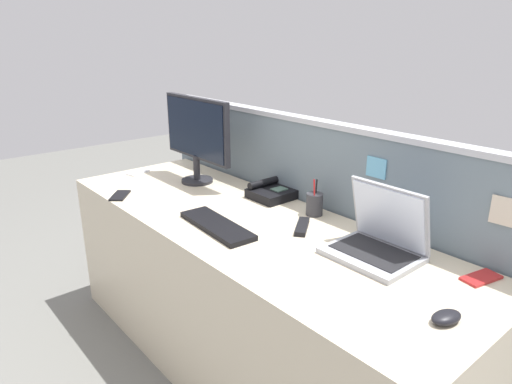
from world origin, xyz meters
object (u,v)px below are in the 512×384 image
laptop (379,238)px  cell_phone_red_case (481,278)px  desk_phone (271,192)px  pen_cup (315,204)px  computer_mouse_right_hand (446,317)px  tv_remote (302,227)px  desktop_monitor (196,133)px  cell_phone_white_slab (138,173)px  keyboard_main (217,226)px  cell_phone_black_slab (120,195)px

laptop → cell_phone_red_case: size_ratio=2.30×
desk_phone → cell_phone_red_case: bearing=-0.4°
pen_cup → computer_mouse_right_hand: bearing=-21.7°
computer_mouse_right_hand → pen_cup: (-0.79, 0.32, 0.04)m
pen_cup → desk_phone: bearing=178.9°
computer_mouse_right_hand → tv_remote: bearing=179.6°
desktop_monitor → computer_mouse_right_hand: (1.54, -0.19, -0.26)m
desktop_monitor → cell_phone_red_case: (1.49, 0.12, -0.27)m
tv_remote → pen_cup: bearing=78.7°
desktop_monitor → cell_phone_white_slab: bearing=-153.2°
laptop → cell_phone_red_case: laptop is taller
keyboard_main → desktop_monitor: bearing=157.1°
desk_phone → pen_cup: pen_cup is taller
computer_mouse_right_hand → cell_phone_white_slab: size_ratio=0.80×
pen_cup → cell_phone_red_case: 0.75m
laptop → pen_cup: size_ratio=1.84×
keyboard_main → cell_phone_white_slab: keyboard_main is taller
cell_phone_white_slab → tv_remote: (1.18, 0.15, 0.01)m
desktop_monitor → computer_mouse_right_hand: bearing=-7.1°
desk_phone → tv_remote: size_ratio=1.16×
keyboard_main → tv_remote: bearing=52.2°
cell_phone_white_slab → cell_phone_red_case: same height
keyboard_main → tv_remote: size_ratio=2.39×
pen_cup → tv_remote: bearing=-64.0°
desktop_monitor → computer_mouse_right_hand: desktop_monitor is taller
desk_phone → pen_cup: 0.30m
tv_remote → cell_phone_black_slab: bearing=167.5°
computer_mouse_right_hand → tv_remote: (-0.72, 0.16, -0.01)m
keyboard_main → computer_mouse_right_hand: 0.96m
desktop_monitor → cell_phone_white_slab: size_ratio=4.35×
computer_mouse_right_hand → cell_phone_white_slab: 1.90m
cell_phone_white_slab → tv_remote: 1.19m
cell_phone_white_slab → cell_phone_black_slab: 0.40m
keyboard_main → cell_phone_red_case: keyboard_main is taller
cell_phone_red_case → cell_phone_black_slab: size_ratio=0.93×
pen_cup → cell_phone_black_slab: bearing=-145.0°
laptop → keyboard_main: size_ratio=0.77×
cell_phone_red_case → tv_remote: bearing=-154.6°
desktop_monitor → keyboard_main: bearing=-26.9°
desktop_monitor → cell_phone_black_slab: desktop_monitor is taller
desk_phone → keyboard_main: (0.13, -0.43, -0.02)m
desktop_monitor → pen_cup: 0.79m
keyboard_main → cell_phone_white_slab: 0.95m
desk_phone → tv_remote: 0.40m
laptop → cell_phone_white_slab: 1.54m
pen_cup → desktop_monitor: bearing=-170.5°
laptop → computer_mouse_right_hand: 0.43m
cell_phone_black_slab → tv_remote: bearing=-23.7°
desk_phone → cell_phone_white_slab: bearing=-159.0°
cell_phone_black_slab → desk_phone: bearing=-0.2°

